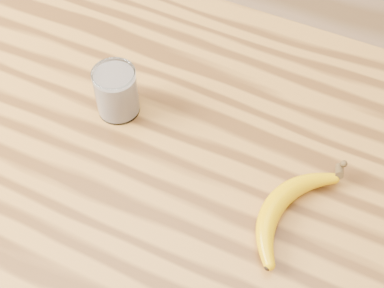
% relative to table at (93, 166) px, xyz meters
% --- Properties ---
extents(table, '(1.20, 0.80, 0.90)m').
position_rel_table_xyz_m(table, '(0.00, 0.00, 0.00)').
color(table, '#A46B2A').
rests_on(table, ground).
extents(smoothie_glass, '(0.07, 0.07, 0.09)m').
position_rel_table_xyz_m(smoothie_glass, '(0.04, 0.05, 0.17)').
color(smoothie_glass, white).
rests_on(smoothie_glass, table).
extents(banana, '(0.15, 0.28, 0.03)m').
position_rel_table_xyz_m(banana, '(0.35, -0.01, 0.15)').
color(banana, '#D89D00').
rests_on(banana, table).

